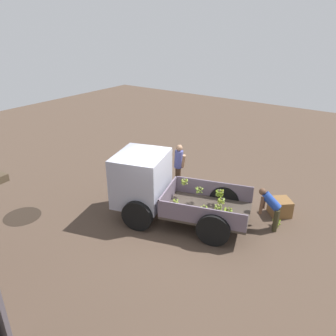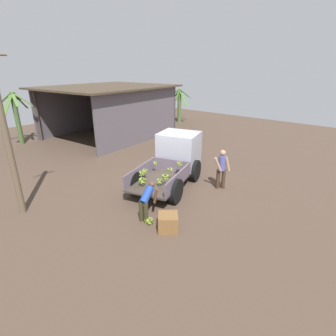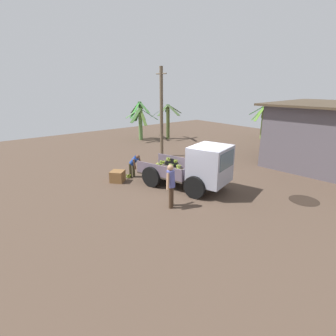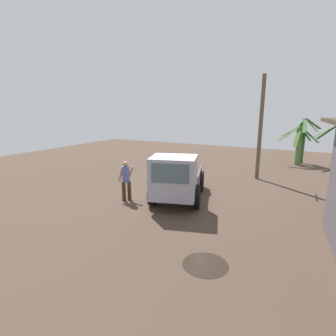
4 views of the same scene
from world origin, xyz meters
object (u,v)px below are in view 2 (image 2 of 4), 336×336
object	(u,v)px
cargo_truck	(176,156)
banana_bunch_on_ground_0	(150,220)
utility_pole	(6,134)
banana_bunch_on_ground_1	(147,220)
wooden_crate_0	(168,222)
person_worker_loading	(147,199)
person_foreground_visitor	(222,168)

from	to	relation	value
cargo_truck	banana_bunch_on_ground_0	xyz separation A→B (m)	(-3.54, -1.75, -1.00)
utility_pole	banana_bunch_on_ground_1	xyz separation A→B (m)	(2.43, -3.94, -2.83)
utility_pole	wooden_crate_0	distance (m)	6.03
wooden_crate_0	person_worker_loading	bearing A→B (deg)	88.32
banana_bunch_on_ground_0	utility_pole	bearing A→B (deg)	121.11
banana_bunch_on_ground_1	wooden_crate_0	distance (m)	0.86
cargo_truck	banana_bunch_on_ground_1	distance (m)	4.05
cargo_truck	person_worker_loading	world-z (taller)	cargo_truck
person_worker_loading	banana_bunch_on_ground_1	world-z (taller)	person_worker_loading
person_foreground_visitor	banana_bunch_on_ground_1	world-z (taller)	person_foreground_visitor
cargo_truck	utility_pole	world-z (taller)	utility_pole
person_foreground_visitor	cargo_truck	bearing A→B (deg)	-122.47
person_foreground_visitor	banana_bunch_on_ground_0	distance (m)	4.10
wooden_crate_0	person_foreground_visitor	bearing A→B (deg)	4.23
cargo_truck	banana_bunch_on_ground_0	bearing A→B (deg)	-170.17
cargo_truck	person_worker_loading	distance (m)	3.70
banana_bunch_on_ground_0	wooden_crate_0	bearing A→B (deg)	-78.83
utility_pole	banana_bunch_on_ground_1	bearing A→B (deg)	-58.37
person_foreground_visitor	banana_bunch_on_ground_0	size ratio (longest dim) A/B	6.30
person_foreground_visitor	banana_bunch_on_ground_1	xyz separation A→B (m)	(-4.01, 0.53, -0.88)
cargo_truck	banana_bunch_on_ground_0	world-z (taller)	cargo_truck
person_worker_loading	person_foreground_visitor	bearing A→B (deg)	-18.18
cargo_truck	utility_pole	xyz separation A→B (m)	(-6.00, 2.32, 1.80)
person_foreground_visitor	wooden_crate_0	xyz separation A→B (m)	(-3.85, -0.28, -0.69)
banana_bunch_on_ground_0	banana_bunch_on_ground_1	xyz separation A→B (m)	(-0.03, 0.12, -0.03)
utility_pole	banana_bunch_on_ground_0	bearing A→B (deg)	-58.89
utility_pole	person_foreground_visitor	xyz separation A→B (m)	(6.44, -4.48, -1.95)
banana_bunch_on_ground_0	wooden_crate_0	size ratio (longest dim) A/B	0.44
cargo_truck	person_foreground_visitor	bearing A→B (deg)	-94.79
wooden_crate_0	utility_pole	bearing A→B (deg)	118.56
person_worker_loading	wooden_crate_0	world-z (taller)	person_worker_loading
cargo_truck	utility_pole	size ratio (longest dim) A/B	0.79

